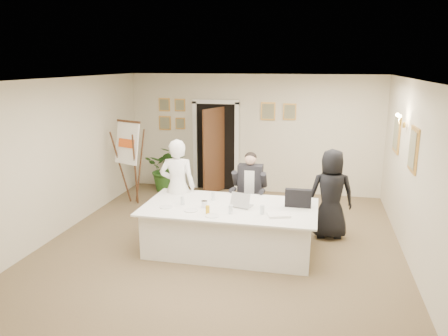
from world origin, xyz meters
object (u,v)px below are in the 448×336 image
seated_man (250,190)px  oj_glass (208,210)px  paper_stack (279,215)px  potted_palm (168,168)px  flip_chart (132,166)px  steel_jug (204,204)px  laptop (242,198)px  conference_table (230,228)px  laptop_bag (298,198)px  standing_woman (331,194)px  standing_man (178,187)px

seated_man → oj_glass: 1.65m
seated_man → paper_stack: bearing=-50.1°
potted_palm → paper_stack: potted_palm is taller
flip_chart → oj_glass: bearing=-45.9°
oj_glass → steel_jug: bearing=114.4°
seated_man → laptop: seated_man is taller
flip_chart → oj_glass: flip_chart is taller
laptop → steel_jug: laptop is taller
conference_table → seated_man: bearing=82.9°
conference_table → potted_palm: bearing=125.1°
potted_palm → steel_jug: potted_palm is taller
laptop_bag → steel_jug: laptop_bag is taller
potted_palm → laptop_bag: bearing=-41.6°
potted_palm → oj_glass: bearing=-61.6°
conference_table → paper_stack: paper_stack is taller
paper_stack → conference_table: bearing=160.0°
seated_man → standing_woman: 1.50m
conference_table → standing_man: bearing=152.9°
flip_chart → laptop: flip_chart is taller
standing_man → paper_stack: bearing=146.9°
conference_table → laptop_bag: size_ratio=6.68×
laptop → seated_man: bearing=108.8°
laptop → steel_jug: bearing=-144.3°
flip_chart → standing_man: flip_chart is taller
oj_glass → paper_stack: bearing=7.1°
flip_chart → standing_woman: 4.36m
standing_man → oj_glass: bearing=120.5°
standing_man → flip_chart: bearing=-52.1°
seated_man → oj_glass: (-0.40, -1.60, 0.11)m
flip_chart → standing_man: (1.53, -1.43, 0.03)m
paper_stack → oj_glass: bearing=-172.9°
paper_stack → steel_jug: 1.23m
potted_palm → oj_glass: 4.03m
laptop_bag → oj_glass: laptop_bag is taller
potted_palm → laptop_bag: size_ratio=2.68×
standing_woman → steel_jug: standing_woman is taller
seated_man → oj_glass: seated_man is taller
laptop → oj_glass: size_ratio=2.72×
conference_table → flip_chart: 3.30m
conference_table → steel_jug: 0.61m
laptop → paper_stack: bearing=-11.6°
standing_man → laptop: (1.26, -0.51, 0.04)m
standing_woman → laptop_bag: (-0.54, -0.75, 0.12)m
flip_chart → potted_palm: (0.43, 1.11, -0.28)m
potted_palm → laptop: potted_palm is taller
conference_table → steel_jug: steel_jug is taller
conference_table → seated_man: (0.14, 1.16, 0.34)m
steel_jug → conference_table: bearing=21.8°
paper_stack → steel_jug: (-1.22, 0.15, 0.04)m
standing_man → laptop: 1.36m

